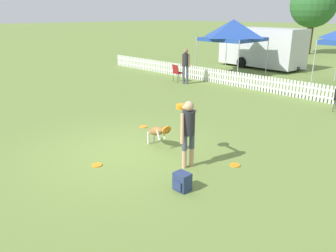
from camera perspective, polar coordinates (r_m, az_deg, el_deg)
ground_plane at (r=8.39m, az=-7.84°, el=-4.57°), size 240.00×240.00×0.00m
handler_person at (r=7.26m, az=3.45°, el=0.01°), size 0.87×0.79×1.55m
leaping_dog at (r=8.45m, az=-1.79°, el=-0.93°), size 1.16×0.43×0.73m
frisbee_near_handler at (r=10.17m, az=-4.32°, el=-0.10°), size 0.24×0.24×0.02m
frisbee_near_dog at (r=7.80m, az=-12.29°, el=-6.66°), size 0.24×0.24×0.02m
frisbee_midfield at (r=7.77m, az=11.56°, el=-6.69°), size 0.24×0.24×0.02m
backpack_on_grass at (r=6.57m, az=2.44°, el=-9.67°), size 0.32×0.29×0.37m
picket_fence at (r=14.85m, az=20.09°, el=6.29°), size 24.38×0.04×0.71m
folding_chair_blue_left at (r=16.93m, az=1.60°, el=9.46°), size 0.53×0.55×0.88m
canopy_tent_main at (r=19.42m, az=11.29°, el=16.05°), size 2.91×2.91×3.04m
spectator_standing at (r=16.37m, az=3.08°, el=10.96°), size 0.38×0.27×1.72m
equipment_trailer at (r=22.43m, az=15.97°, el=13.11°), size 6.15×2.49×2.47m
tree_left_grove at (r=31.36m, az=24.03°, el=18.73°), size 3.76×3.76×5.94m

